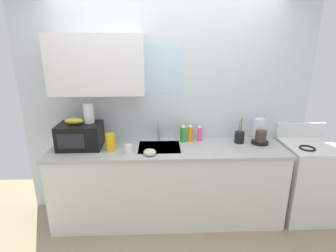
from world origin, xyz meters
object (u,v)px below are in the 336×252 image
(banana_bunch, at_px, (74,121))
(small_bowl, at_px, (150,152))
(cereal_canister, at_px, (110,142))
(mug_white, at_px, (129,149))
(dish_soap_bottle_pink, at_px, (200,133))
(stove_range, at_px, (306,180))
(coffee_maker, at_px, (260,134))
(utensil_crock, at_px, (239,137))
(microwave, at_px, (80,136))
(dish_soap_bottle_green, at_px, (183,133))
(dish_soap_bottle_orange, at_px, (190,133))
(paper_towel_roll, at_px, (89,113))

(banana_bunch, bearing_deg, small_bowl, -17.06)
(cereal_canister, height_order, mug_white, cereal_canister)
(banana_bunch, distance_m, dish_soap_bottle_pink, 1.42)
(banana_bunch, height_order, mug_white, banana_bunch)
(stove_range, distance_m, coffee_maker, 0.80)
(mug_white, bearing_deg, utensil_crock, 11.77)
(microwave, distance_m, dish_soap_bottle_green, 1.15)
(stove_range, height_order, microwave, microwave)
(microwave, xyz_separation_m, mug_white, (0.55, -0.19, -0.09))
(dish_soap_bottle_orange, distance_m, cereal_canister, 0.92)
(coffee_maker, xyz_separation_m, utensil_crock, (-0.23, 0.01, -0.03))
(stove_range, xyz_separation_m, cereal_canister, (-2.26, -0.05, 0.54))
(cereal_canister, bearing_deg, stove_range, 1.36)
(microwave, xyz_separation_m, dish_soap_bottle_green, (1.15, 0.13, -0.03))
(dish_soap_bottle_green, bearing_deg, small_bowl, -135.08)
(banana_bunch, xyz_separation_m, dish_soap_bottle_orange, (1.28, 0.15, -0.21))
(paper_towel_roll, xyz_separation_m, dish_soap_bottle_pink, (1.24, 0.11, -0.29))
(coffee_maker, distance_m, small_bowl, 1.30)
(banana_bunch, relative_size, paper_towel_roll, 0.91)
(banana_bunch, height_order, small_bowl, banana_bunch)
(dish_soap_bottle_orange, bearing_deg, banana_bunch, -173.35)
(dish_soap_bottle_orange, relative_size, small_bowl, 1.63)
(cereal_canister, bearing_deg, paper_towel_roll, 147.99)
(microwave, bearing_deg, dish_soap_bottle_green, 6.50)
(dish_soap_bottle_pink, bearing_deg, microwave, -173.18)
(paper_towel_roll, bearing_deg, stove_range, -2.21)
(dish_soap_bottle_pink, distance_m, utensil_crock, 0.46)
(paper_towel_roll, bearing_deg, banana_bunch, -161.57)
(microwave, distance_m, paper_towel_roll, 0.27)
(paper_towel_roll, relative_size, mug_white, 2.32)
(dish_soap_bottle_orange, height_order, mug_white, dish_soap_bottle_orange)
(dish_soap_bottle_green, xyz_separation_m, dish_soap_bottle_orange, (0.08, 0.02, -0.00))
(stove_range, distance_m, paper_towel_roll, 2.63)
(dish_soap_bottle_pink, bearing_deg, stove_range, -9.26)
(coffee_maker, bearing_deg, stove_range, -10.25)
(coffee_maker, relative_size, dish_soap_bottle_orange, 1.32)
(microwave, height_order, utensil_crock, utensil_crock)
(dish_soap_bottle_pink, relative_size, utensil_crock, 0.66)
(banana_bunch, bearing_deg, utensil_crock, 2.17)
(stove_range, relative_size, microwave, 2.35)
(dish_soap_bottle_orange, distance_m, utensil_crock, 0.57)
(utensil_crock, distance_m, small_bowl, 1.08)
(cereal_canister, height_order, utensil_crock, utensil_crock)
(banana_bunch, relative_size, mug_white, 2.11)
(coffee_maker, xyz_separation_m, dish_soap_bottle_pink, (-0.68, 0.10, -0.01))
(stove_range, relative_size, mug_white, 11.37)
(banana_bunch, xyz_separation_m, mug_white, (0.59, -0.19, -0.26))
(stove_range, xyz_separation_m, dish_soap_bottle_pink, (-1.26, 0.21, 0.53))
(paper_towel_roll, bearing_deg, cereal_canister, -32.01)
(utensil_crock, bearing_deg, coffee_maker, -2.86)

